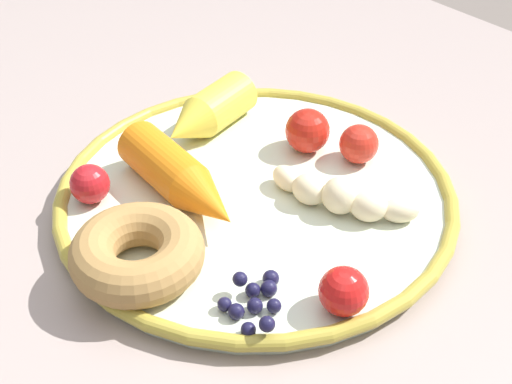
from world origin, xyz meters
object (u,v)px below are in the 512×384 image
at_px(donut, 137,253).
at_px(blueberry_pile, 255,300).
at_px(plate, 256,195).
at_px(carrot_yellow, 207,113).
at_px(dining_table, 256,245).
at_px(tomato_far, 90,184).
at_px(carrot_orange, 181,179).
at_px(banana, 339,196).
at_px(tomato_near, 307,131).
at_px(tomato_extra, 359,144).
at_px(tomato_mid, 344,291).

xyz_separation_m(donut, blueberry_pile, (0.08, 0.04, -0.01)).
relative_size(plate, carrot_yellow, 3.08).
distance_m(dining_table, blueberry_pile, 0.22).
bearing_deg(tomato_far, carrot_orange, 50.48).
distance_m(dining_table, banana, 0.16).
height_order(plate, blueberry_pile, blueberry_pile).
relative_size(donut, tomato_far, 3.00).
bearing_deg(carrot_yellow, dining_table, 11.29).
relative_size(tomato_near, tomato_extra, 1.15).
bearing_deg(tomato_mid, donut, -145.09).
xyz_separation_m(donut, tomato_far, (-0.09, 0.02, -0.00)).
distance_m(plate, blueberry_pile, 0.13).
relative_size(plate, carrot_orange, 2.44).
distance_m(carrot_orange, donut, 0.09).
bearing_deg(banana, tomato_far, -133.72).
height_order(donut, tomato_extra, same).
distance_m(dining_table, tomato_far, 0.19).
bearing_deg(donut, tomato_near, 99.36).
bearing_deg(carrot_orange, plate, 58.08).
bearing_deg(tomato_far, donut, -9.41).
relative_size(tomato_near, tomato_far, 1.22).
height_order(carrot_orange, tomato_mid, carrot_orange).
relative_size(plate, tomato_extra, 9.65).
relative_size(plate, tomato_near, 8.36).
bearing_deg(dining_table, carrot_yellow, -168.71).
xyz_separation_m(plate, carrot_yellow, (-0.10, 0.02, 0.02)).
bearing_deg(tomato_mid, carrot_orange, -175.73).
relative_size(carrot_yellow, tomato_mid, 3.12).
bearing_deg(banana, carrot_orange, -136.16).
distance_m(plate, carrot_orange, 0.06).
relative_size(banana, carrot_yellow, 1.12).
relative_size(carrot_yellow, tomato_near, 2.72).
bearing_deg(blueberry_pile, tomato_near, 125.98).
distance_m(tomato_far, tomato_extra, 0.23).
distance_m(dining_table, tomato_mid, 0.23).
relative_size(tomato_far, tomato_extra, 0.94).
xyz_separation_m(tomato_near, tomato_mid, (0.15, -0.11, -0.00)).
distance_m(banana, tomato_extra, 0.07).
height_order(carrot_orange, tomato_extra, carrot_orange).
xyz_separation_m(tomato_near, tomato_extra, (0.04, 0.02, -0.00)).
distance_m(dining_table, tomato_near, 0.14).
distance_m(dining_table, plate, 0.12).
height_order(tomato_near, tomato_extra, tomato_near).
height_order(banana, carrot_orange, carrot_orange).
height_order(carrot_orange, tomato_far, carrot_orange).
height_order(plate, banana, banana).
height_order(dining_table, banana, banana).
bearing_deg(tomato_near, dining_table, -122.12).
bearing_deg(plate, carrot_yellow, 165.86).
height_order(carrot_orange, donut, carrot_orange).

